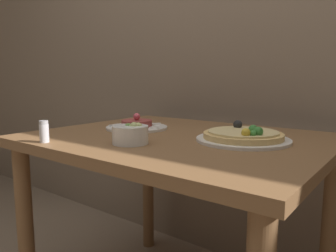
% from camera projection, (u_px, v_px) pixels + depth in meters
% --- Properties ---
extents(back_wall, '(8.00, 0.05, 2.60)m').
position_uv_depth(back_wall, '(246.00, 1.00, 1.54)').
color(back_wall, '#84705B').
rests_on(back_wall, ground_plane).
extents(dining_table, '(1.04, 0.83, 0.73)m').
position_uv_depth(dining_table, '(179.00, 164.00, 1.21)').
color(dining_table, brown).
rests_on(dining_table, ground_plane).
extents(pizza_plate, '(0.31, 0.31, 0.06)m').
position_uv_depth(pizza_plate, '(243.00, 136.00, 1.09)').
color(pizza_plate, silver).
rests_on(pizza_plate, dining_table).
extents(tartare_plate, '(0.25, 0.25, 0.07)m').
position_uv_depth(tartare_plate, '(137.00, 126.00, 1.35)').
color(tartare_plate, silver).
rests_on(tartare_plate, dining_table).
extents(small_bowl, '(0.12, 0.12, 0.07)m').
position_uv_depth(small_bowl, '(131.00, 134.00, 1.04)').
color(small_bowl, white).
rests_on(small_bowl, dining_table).
extents(salt_shaker, '(0.03, 0.03, 0.07)m').
position_uv_depth(salt_shaker, '(44.00, 132.00, 1.06)').
color(salt_shaker, silver).
rests_on(salt_shaker, dining_table).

